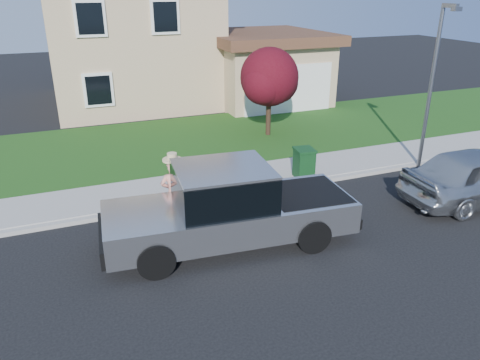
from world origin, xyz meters
The scene contains 10 objects.
ground centered at (0.00, 0.00, 0.00)m, with size 80.00×80.00×0.00m, color black.
curb centered at (1.00, 2.90, 0.06)m, with size 40.00×0.20×0.12m, color gray.
sidewalk centered at (1.00, 4.00, 0.07)m, with size 40.00×2.00×0.15m, color gray.
lawn centered at (1.00, 8.50, 0.05)m, with size 40.00×7.00×0.10m, color #124012.
house centered at (1.31, 16.38, 3.17)m, with size 14.00×11.30×6.85m.
pickup_truck centered at (-0.53, 0.44, 0.94)m, with size 6.30×2.64×2.02m.
woman centered at (-1.53, 1.79, 0.97)m, with size 0.78×0.62×2.04m.
ornamental_tree centered at (4.10, 8.03, 2.38)m, with size 2.60×2.35×3.57m.
trash_bin centered at (3.07, 3.19, 0.64)m, with size 0.68×0.76×0.98m.
street_lamp centered at (7.39, 2.69, 3.08)m, with size 0.27×0.70×5.40m.
Camera 1 is at (-4.03, -9.05, 5.93)m, focal length 35.00 mm.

